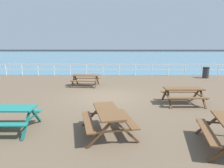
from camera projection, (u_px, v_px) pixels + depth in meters
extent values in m
cube|color=brown|center=(107.00, 98.00, 10.72)|extent=(30.00, 24.00, 0.20)
cube|color=teal|center=(115.00, 55.00, 62.46)|extent=(142.00, 90.00, 0.01)
cube|color=#4C4C47|center=(115.00, 51.00, 104.65)|extent=(142.00, 6.00, 1.80)
cube|color=white|center=(111.00, 64.00, 18.10)|extent=(23.00, 0.06, 0.06)
cube|color=white|center=(111.00, 69.00, 18.19)|extent=(23.00, 0.05, 0.05)
cylinder|color=white|center=(6.00, 70.00, 18.40)|extent=(0.07, 0.07, 1.05)
cylinder|color=white|center=(22.00, 70.00, 18.37)|extent=(0.07, 0.07, 1.05)
cylinder|color=white|center=(38.00, 70.00, 18.34)|extent=(0.07, 0.07, 1.05)
cylinder|color=white|center=(54.00, 70.00, 18.31)|extent=(0.07, 0.07, 1.05)
cylinder|color=white|center=(70.00, 70.00, 18.28)|extent=(0.07, 0.07, 1.05)
cylinder|color=white|center=(86.00, 70.00, 18.25)|extent=(0.07, 0.07, 1.05)
cylinder|color=white|center=(103.00, 70.00, 18.22)|extent=(0.07, 0.07, 1.05)
cylinder|color=white|center=(119.00, 70.00, 18.19)|extent=(0.07, 0.07, 1.05)
cylinder|color=white|center=(135.00, 70.00, 18.16)|extent=(0.07, 0.07, 1.05)
cylinder|color=white|center=(152.00, 70.00, 18.12)|extent=(0.07, 0.07, 1.05)
cylinder|color=white|center=(168.00, 70.00, 18.09)|extent=(0.07, 0.07, 1.05)
cylinder|color=white|center=(185.00, 70.00, 18.06)|extent=(0.07, 0.07, 1.05)
cylinder|color=white|center=(201.00, 70.00, 18.03)|extent=(0.07, 0.07, 1.05)
cylinder|color=white|center=(218.00, 70.00, 18.00)|extent=(0.07, 0.07, 1.05)
cube|color=brown|center=(85.00, 75.00, 13.43)|extent=(1.85, 0.83, 0.05)
cube|color=brown|center=(88.00, 78.00, 14.09)|extent=(1.81, 0.39, 0.04)
cube|color=brown|center=(83.00, 81.00, 12.88)|extent=(1.81, 0.39, 0.04)
cube|color=#50351E|center=(98.00, 80.00, 13.80)|extent=(0.14, 0.80, 0.79)
cube|color=#50351E|center=(96.00, 82.00, 13.07)|extent=(0.14, 0.80, 0.79)
cube|color=#50351E|center=(97.00, 80.00, 13.42)|extent=(0.17, 1.50, 0.04)
cube|color=#50351E|center=(76.00, 79.00, 13.94)|extent=(0.14, 0.80, 0.79)
cube|color=#50351E|center=(73.00, 81.00, 13.21)|extent=(0.14, 0.80, 0.79)
cube|color=#50351E|center=(75.00, 80.00, 13.56)|extent=(0.17, 1.50, 0.04)
cube|color=brown|center=(207.00, 131.00, 5.31)|extent=(0.63, 1.81, 0.04)
cube|color=#50351E|center=(209.00, 123.00, 6.01)|extent=(0.79, 0.24, 0.79)
cube|color=#50351E|center=(223.00, 123.00, 5.92)|extent=(1.48, 0.37, 0.04)
cube|color=brown|center=(108.00, 111.00, 6.05)|extent=(1.10, 1.91, 0.05)
cube|color=brown|center=(88.00, 121.00, 5.97)|extent=(0.68, 1.81, 0.04)
cube|color=brown|center=(127.00, 118.00, 6.24)|extent=(0.68, 1.81, 0.04)
cube|color=#50351E|center=(93.00, 115.00, 6.79)|extent=(0.79, 0.26, 0.79)
cube|color=#50351E|center=(114.00, 113.00, 6.95)|extent=(0.79, 0.26, 0.79)
cube|color=#50351E|center=(104.00, 113.00, 6.86)|extent=(1.47, 0.41, 0.04)
cube|color=#50351E|center=(100.00, 134.00, 5.29)|extent=(0.79, 0.26, 0.79)
cube|color=#50351E|center=(126.00, 131.00, 5.45)|extent=(0.79, 0.26, 0.79)
cube|color=#50351E|center=(113.00, 131.00, 5.36)|extent=(1.47, 0.41, 0.04)
cube|color=brown|center=(184.00, 89.00, 9.22)|extent=(1.81, 0.74, 0.05)
cube|color=brown|center=(179.00, 92.00, 9.88)|extent=(1.80, 0.30, 0.04)
cube|color=brown|center=(188.00, 98.00, 8.67)|extent=(1.80, 0.30, 0.04)
cube|color=#50351E|center=(196.00, 94.00, 9.66)|extent=(0.10, 0.79, 0.79)
cube|color=#50351E|center=(203.00, 98.00, 8.92)|extent=(0.10, 0.79, 0.79)
cube|color=#50351E|center=(199.00, 95.00, 9.28)|extent=(0.09, 1.50, 0.04)
cube|color=#50351E|center=(165.00, 94.00, 9.66)|extent=(0.10, 0.79, 0.79)
cube|color=#50351E|center=(169.00, 98.00, 8.92)|extent=(0.10, 0.79, 0.79)
cube|color=#50351E|center=(167.00, 95.00, 9.28)|extent=(0.09, 1.50, 0.04)
cube|color=#1E7A70|center=(6.00, 108.00, 6.29)|extent=(1.81, 0.74, 0.05)
cube|color=#1E7A70|center=(16.00, 111.00, 6.95)|extent=(1.80, 0.30, 0.04)
cube|color=#165B54|center=(36.00, 115.00, 6.73)|extent=(0.10, 0.79, 0.79)
cube|color=#165B54|center=(26.00, 124.00, 5.99)|extent=(0.10, 0.79, 0.79)
cube|color=#165B54|center=(31.00, 118.00, 6.35)|extent=(0.09, 1.50, 0.04)
cylinder|color=#2D2D33|center=(206.00, 73.00, 16.82)|extent=(0.52, 0.52, 0.85)
cylinder|color=black|center=(206.00, 68.00, 16.73)|extent=(0.55, 0.55, 0.10)
torus|color=tan|center=(185.00, 89.00, 12.23)|extent=(0.55, 0.55, 0.11)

